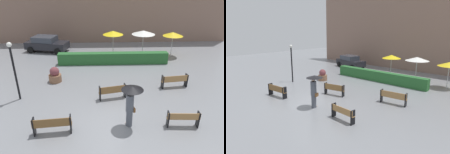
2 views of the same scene
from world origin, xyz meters
TOP-DOWN VIEW (x-y plane):
  - ground_plane at (0.00, 0.00)m, footprint 60.00×60.00m
  - bench_mid_center at (0.02, 2.36)m, footprint 1.72×0.67m
  - bench_far_right at (4.29, 3.72)m, footprint 1.85×0.58m
  - bench_near_right at (3.38, -0.51)m, footprint 1.61×0.41m
  - bench_near_left at (-2.95, -0.79)m, footprint 1.84×0.54m
  - pedestrian_with_umbrella at (0.78, -0.29)m, footprint 1.06×1.06m
  - planter_pot at (-4.01, 4.97)m, footprint 0.89×0.89m
  - lamp_post at (-5.68, 2.55)m, footprint 0.28×0.28m
  - patio_umbrella_yellow at (0.41, 10.69)m, footprint 1.92×1.92m
  - patio_umbrella_white at (3.20, 10.34)m, footprint 2.15×2.15m
  - patio_umbrella_yellow_far at (5.98, 10.28)m, footprint 1.87×1.87m
  - hedge_strip at (0.32, 8.40)m, footprint 9.48×0.70m
  - parked_car at (-6.29, 12.20)m, footprint 4.48×2.70m

SIDE VIEW (x-z plane):
  - ground_plane at x=0.00m, z-range 0.00..0.00m
  - planter_pot at x=-4.01m, z-range -0.08..1.04m
  - hedge_strip at x=0.32m, z-range 0.00..0.99m
  - bench_near_right at x=3.38m, z-range 0.09..0.92m
  - bench_mid_center at x=0.02m, z-range 0.08..0.98m
  - bench_far_right at x=4.29m, z-range 0.08..0.98m
  - bench_near_left at x=-2.95m, z-range 0.08..0.98m
  - parked_car at x=-6.29m, z-range 0.03..1.60m
  - pedestrian_with_umbrella at x=0.78m, z-range 0.36..2.54m
  - patio_umbrella_yellow_far at x=5.98m, z-range 0.97..3.27m
  - patio_umbrella_yellow at x=0.41m, z-range 1.01..3.39m
  - lamp_post at x=-5.68m, z-range 0.43..4.02m
  - patio_umbrella_white at x=3.20m, z-range 1.05..3.52m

